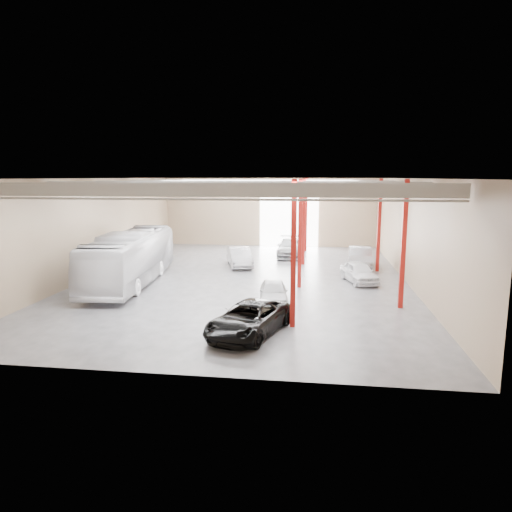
% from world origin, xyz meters
% --- Properties ---
extents(depot_shell, '(22.12, 32.12, 7.06)m').
position_xyz_m(depot_shell, '(0.13, 0.48, 4.98)').
color(depot_shell, '#444449').
rests_on(depot_shell, ground).
extents(coach_bus, '(4.12, 12.82, 3.51)m').
position_xyz_m(coach_bus, '(-7.47, -2.33, 1.76)').
color(coach_bus, white).
rests_on(coach_bus, ground).
extents(black_sedan, '(3.92, 5.77, 1.47)m').
position_xyz_m(black_sedan, '(1.90, -11.40, 0.73)').
color(black_sedan, black).
rests_on(black_sedan, ground).
extents(car_row_a, '(2.04, 4.06, 1.33)m').
position_xyz_m(car_row_a, '(2.50, -6.00, 0.66)').
color(car_row_a, silver).
rests_on(car_row_a, ground).
extents(car_row_b, '(2.96, 4.96, 1.54)m').
position_xyz_m(car_row_b, '(-1.25, 4.50, 0.77)').
color(car_row_b, '#B3B2B7').
rests_on(car_row_b, ground).
extents(car_row_c, '(2.50, 5.72, 1.63)m').
position_xyz_m(car_row_c, '(2.50, 9.70, 0.82)').
color(car_row_c, slate).
rests_on(car_row_c, ground).
extents(car_right_near, '(2.07, 5.15, 1.66)m').
position_xyz_m(car_right_near, '(8.30, 5.20, 0.83)').
color(car_right_near, '#A0A0A5').
rests_on(car_right_near, ground).
extents(car_right_far, '(2.72, 4.40, 1.40)m').
position_xyz_m(car_right_far, '(7.77, 0.00, 0.70)').
color(car_right_far, white).
rests_on(car_right_far, ground).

